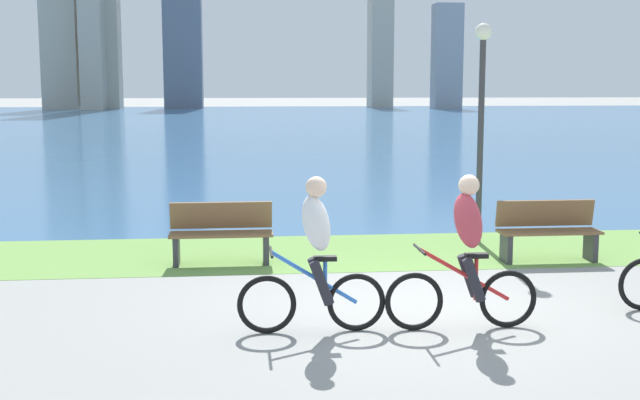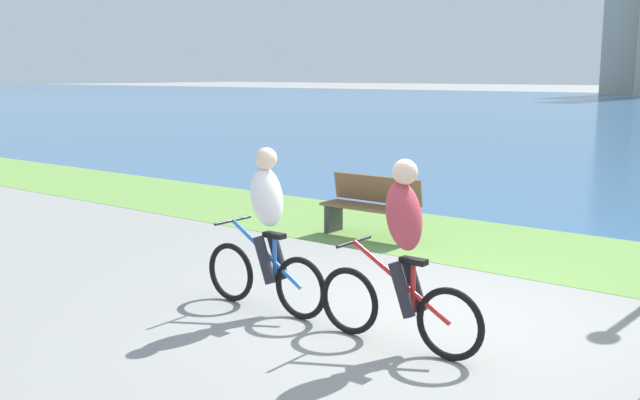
% 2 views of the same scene
% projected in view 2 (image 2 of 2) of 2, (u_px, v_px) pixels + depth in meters
% --- Properties ---
extents(ground_plane, '(300.00, 300.00, 0.00)m').
position_uv_depth(ground_plane, '(417.00, 317.00, 7.23)').
color(ground_plane, gray).
extents(grass_strip_bayside, '(120.00, 2.84, 0.01)m').
position_uv_depth(grass_strip_bayside, '(543.00, 252.00, 9.85)').
color(grass_strip_bayside, '#6B9947').
rests_on(grass_strip_bayside, ground).
extents(cyclist_lead, '(1.58, 0.52, 1.67)m').
position_uv_depth(cyclist_lead, '(266.00, 230.00, 7.29)').
color(cyclist_lead, black).
rests_on(cyclist_lead, ground).
extents(cyclist_trailing, '(1.66, 0.52, 1.67)m').
position_uv_depth(cyclist_trailing, '(402.00, 255.00, 6.28)').
color(cyclist_trailing, black).
rests_on(cyclist_trailing, ground).
extents(bench_near_path, '(1.50, 0.47, 0.90)m').
position_uv_depth(bench_near_path, '(371.00, 207.00, 10.70)').
color(bench_near_path, brown).
rests_on(bench_near_path, ground).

